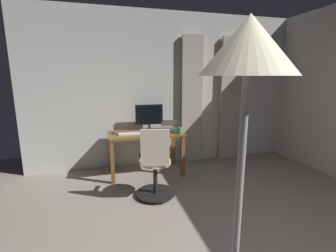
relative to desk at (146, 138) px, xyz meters
name	(u,v)px	position (x,y,z in m)	size (l,w,h in m)	color
back_room_partition	(167,90)	(-0.51, -0.47, 0.79)	(5.14, 0.10, 2.83)	silver
curtain_left_panel	(232,100)	(-1.85, -0.36, 0.59)	(0.53, 0.06, 2.43)	#BEACA0
curtain_right_panel	(192,101)	(-0.98, -0.36, 0.59)	(0.41, 0.06, 2.43)	#BEACA0
desk	(146,138)	(0.00, 0.00, 0.00)	(1.25, 0.65, 0.73)	brown
office_chair	(155,166)	(0.03, 0.92, -0.16)	(0.56, 0.56, 1.02)	black
computer_monitor	(149,116)	(-0.11, -0.21, 0.36)	(0.49, 0.18, 0.45)	black
computer_keyboard	(131,134)	(0.25, 0.07, 0.12)	(0.42, 0.13, 0.02)	white
laptop	(169,127)	(-0.44, -0.05, 0.16)	(0.36, 0.39, 0.16)	#333338
computer_mouse	(150,134)	(-0.04, 0.23, 0.12)	(0.06, 0.10, 0.04)	silver
cell_phone_face_up	(114,133)	(0.53, -0.08, 0.11)	(0.07, 0.14, 0.01)	#232328
mug_coffee	(179,131)	(-0.54, 0.23, 0.16)	(0.13, 0.08, 0.10)	#3D9951
floor_lamp	(246,89)	(0.17, 3.18, 1.01)	(0.36, 0.36, 1.90)	black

